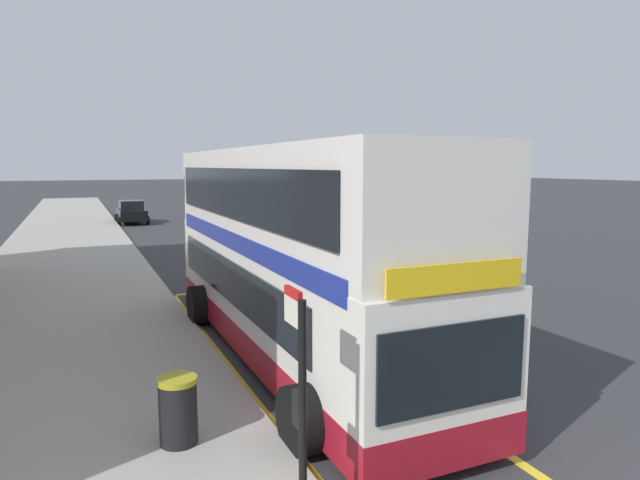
% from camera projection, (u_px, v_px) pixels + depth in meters
% --- Properties ---
extents(ground_plane, '(260.00, 260.00, 0.00)m').
position_uv_depth(ground_plane, '(190.00, 230.00, 35.14)').
color(ground_plane, '#333335').
extents(pavement_near, '(6.00, 76.00, 0.14)m').
position_uv_depth(pavement_near, '(69.00, 234.00, 32.31)').
color(pavement_near, '#A39E93').
rests_on(pavement_near, ground).
extents(double_decker_bus, '(3.21, 11.14, 4.40)m').
position_uv_depth(double_decker_bus, '(291.00, 260.00, 11.73)').
color(double_decker_bus, white).
rests_on(double_decker_bus, ground).
extents(bus_bay_markings, '(2.88, 13.19, 0.01)m').
position_uv_depth(bus_bay_markings, '(287.00, 353.00, 12.00)').
color(bus_bay_markings, yellow).
rests_on(bus_bay_markings, ground).
extents(bus_stop_sign, '(0.09, 0.51, 2.62)m').
position_uv_depth(bus_stop_sign, '(300.00, 390.00, 5.88)').
color(bus_stop_sign, black).
rests_on(bus_stop_sign, pavement_near).
extents(parked_car_maroon_ahead, '(2.09, 4.20, 1.62)m').
position_uv_depth(parked_car_maroon_ahead, '(290.00, 223.00, 31.30)').
color(parked_car_maroon_ahead, maroon).
rests_on(parked_car_maroon_ahead, ground).
extents(parked_car_black_across, '(2.09, 4.20, 1.62)m').
position_uv_depth(parked_car_black_across, '(131.00, 212.00, 38.76)').
color(parked_car_black_across, black).
rests_on(parked_car_black_across, ground).
extents(parked_car_silver_behind, '(2.09, 4.20, 1.62)m').
position_uv_depth(parked_car_silver_behind, '(211.00, 202.00, 50.06)').
color(parked_car_silver_behind, '#B2B5BA').
rests_on(parked_car_silver_behind, ground).
extents(litter_bin, '(0.56, 0.56, 0.97)m').
position_uv_depth(litter_bin, '(178.00, 410.00, 7.80)').
color(litter_bin, black).
rests_on(litter_bin, pavement_near).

